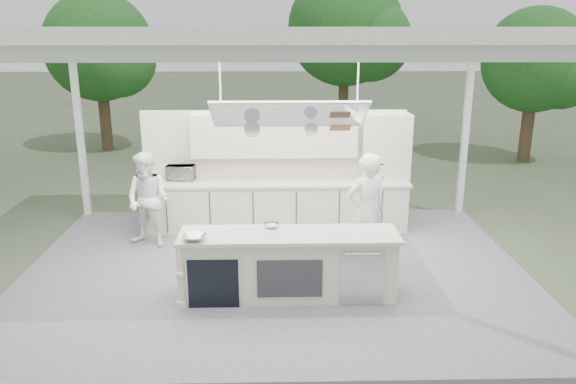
{
  "coord_description": "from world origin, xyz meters",
  "views": [
    {
      "loc": [
        0.0,
        -8.32,
        3.85
      ],
      "look_at": [
        0.22,
        0.4,
        1.3
      ],
      "focal_mm": 35.0,
      "sensor_mm": 36.0,
      "label": 1
    }
  ],
  "objects_px": {
    "demo_island": "(288,265)",
    "back_counter": "(275,205)",
    "head_chef": "(366,211)",
    "sous_chef": "(148,200)"
  },
  "relations": [
    {
      "from": "demo_island",
      "to": "sous_chef",
      "type": "distance_m",
      "value": 3.16
    },
    {
      "from": "back_counter",
      "to": "head_chef",
      "type": "distance_m",
      "value": 2.37
    },
    {
      "from": "back_counter",
      "to": "sous_chef",
      "type": "xyz_separation_m",
      "value": [
        -2.22,
        -0.78,
        0.36
      ]
    },
    {
      "from": "demo_island",
      "to": "sous_chef",
      "type": "xyz_separation_m",
      "value": [
        -2.4,
        2.03,
        0.37
      ]
    },
    {
      "from": "demo_island",
      "to": "head_chef",
      "type": "distance_m",
      "value": 1.68
    },
    {
      "from": "demo_island",
      "to": "back_counter",
      "type": "distance_m",
      "value": 2.82
    },
    {
      "from": "back_counter",
      "to": "head_chef",
      "type": "xyz_separation_m",
      "value": [
        1.45,
        -1.81,
        0.46
      ]
    },
    {
      "from": "back_counter",
      "to": "sous_chef",
      "type": "distance_m",
      "value": 2.38
    },
    {
      "from": "demo_island",
      "to": "head_chef",
      "type": "relative_size",
      "value": 1.65
    },
    {
      "from": "demo_island",
      "to": "head_chef",
      "type": "xyz_separation_m",
      "value": [
        1.27,
        1.0,
        0.47
      ]
    }
  ]
}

